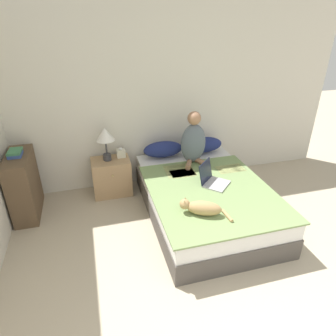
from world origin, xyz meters
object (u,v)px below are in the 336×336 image
at_px(pillow_near, 163,149).
at_px(nightstand, 112,177).
at_px(bed, 204,199).
at_px(laptop_open, 213,180).
at_px(table_lamp, 105,136).
at_px(bookshelf, 24,185).
at_px(cat_tabby, 202,208).
at_px(tissue_box, 121,153).
at_px(pillow_far, 203,145).
at_px(book_stack_top, 15,153).
at_px(person_sitting, 193,141).

distance_m(pillow_near, nightstand, 0.84).
distance_m(bed, laptop_open, 0.31).
bearing_deg(table_lamp, bed, -38.03).
bearing_deg(table_lamp, nightstand, -29.37).
xyz_separation_m(nightstand, bookshelf, (-1.12, -0.21, 0.15)).
bearing_deg(bed, nightstand, 141.73).
xyz_separation_m(pillow_near, cat_tabby, (0.03, -1.49, -0.03)).
bearing_deg(cat_tabby, pillow_near, -62.81).
height_order(tissue_box, bookshelf, bookshelf).
bearing_deg(laptop_open, pillow_far, 31.23).
distance_m(pillow_near, cat_tabby, 1.49).
bearing_deg(nightstand, laptop_open, -38.02).
bearing_deg(pillow_far, tissue_box, 177.84).
relative_size(bed, bookshelf, 2.53).
relative_size(bed, book_stack_top, 9.61).
bearing_deg(pillow_far, book_stack_top, -174.71).
height_order(person_sitting, table_lamp, person_sitting).
relative_size(cat_tabby, tissue_box, 3.43).
bearing_deg(laptop_open, person_sitting, 48.50).
height_order(person_sitting, laptop_open, person_sitting).
bearing_deg(nightstand, book_stack_top, -169.57).
bearing_deg(pillow_far, laptop_open, -104.45).
height_order(cat_tabby, laptop_open, laptop_open).
relative_size(pillow_near, person_sitting, 0.79).
distance_m(tissue_box, bookshelf, 1.33).
bearing_deg(laptop_open, table_lamp, 97.88).
bearing_deg(person_sitting, tissue_box, 160.57).
relative_size(bookshelf, book_stack_top, 3.80).
height_order(pillow_near, nightstand, pillow_near).
height_order(bed, table_lamp, table_lamp).
bearing_deg(pillow_near, book_stack_top, -172.97).
relative_size(laptop_open, nightstand, 0.82).
relative_size(nightstand, tissue_box, 3.84).
bearing_deg(cat_tabby, person_sitting, -79.29).
bearing_deg(book_stack_top, laptop_open, -17.06).
bearing_deg(table_lamp, book_stack_top, -168.27).
xyz_separation_m(nightstand, tissue_box, (0.17, 0.07, 0.32)).
bearing_deg(person_sitting, laptop_open, -87.18).
xyz_separation_m(person_sitting, nightstand, (-1.13, 0.27, -0.53)).
height_order(pillow_far, bookshelf, bookshelf).
bearing_deg(person_sitting, cat_tabby, -105.38).
distance_m(cat_tabby, tissue_box, 1.67).
distance_m(laptop_open, tissue_box, 1.41).
distance_m(pillow_far, nightstand, 1.45).
bearing_deg(bookshelf, nightstand, 10.67).
bearing_deg(pillow_near, bed, -70.44).
relative_size(bed, tissue_box, 15.06).
height_order(person_sitting, bookshelf, person_sitting).
height_order(bed, pillow_far, pillow_far).
relative_size(laptop_open, tissue_box, 3.16).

